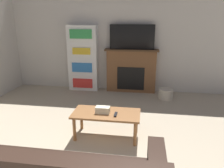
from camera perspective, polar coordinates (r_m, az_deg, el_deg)
name	(u,v)px	position (r m, az deg, el deg)	size (l,w,h in m)	color
wall_back	(120,38)	(5.58, 2.01, 12.01)	(6.54, 0.06, 2.70)	beige
fireplace	(131,71)	(5.55, 5.02, 3.52)	(1.33, 0.28, 1.09)	brown
tv	(132,37)	(5.39, 5.24, 12.14)	(1.08, 0.03, 0.59)	black
coffee_table	(106,116)	(3.45, -1.50, -8.33)	(1.05, 0.51, 0.42)	brown
tissue_box	(103,110)	(3.41, -2.45, -6.75)	(0.22, 0.12, 0.10)	beige
remote_control	(116,114)	(3.34, 0.95, -7.95)	(0.04, 0.15, 0.02)	black
bookshelf	(83,58)	(5.67, -7.54, 6.62)	(0.75, 0.29, 1.66)	white
storage_basket	(166,94)	(5.25, 13.86, -2.55)	(0.33, 0.33, 0.25)	#BCB29E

